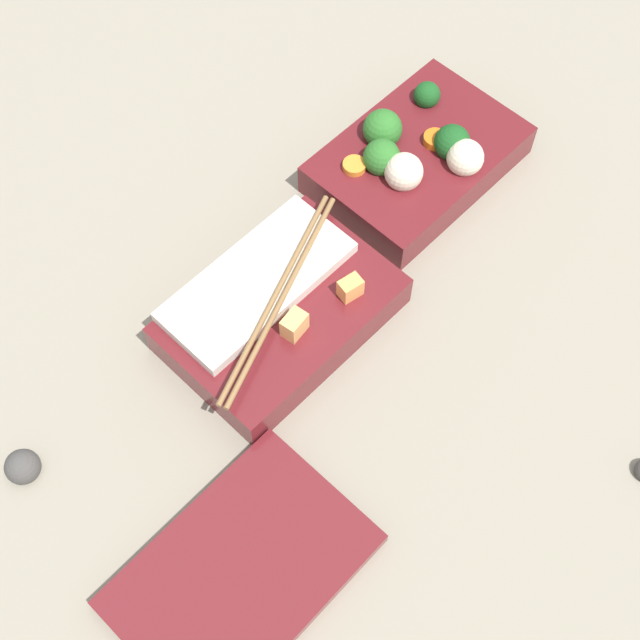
% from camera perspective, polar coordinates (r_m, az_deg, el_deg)
% --- Properties ---
extents(ground_plane, '(3.00, 3.00, 0.00)m').
position_cam_1_polar(ground_plane, '(0.87, 1.79, 5.26)').
color(ground_plane, gray).
extents(bento_tray_vegetable, '(0.20, 0.14, 0.07)m').
position_cam_1_polar(bento_tray_vegetable, '(0.91, 6.24, 10.33)').
color(bento_tray_vegetable, maroon).
rests_on(bento_tray_vegetable, ground_plane).
extents(bento_tray_rice, '(0.22, 0.14, 0.06)m').
position_cam_1_polar(bento_tray_rice, '(0.81, -2.71, 0.66)').
color(bento_tray_rice, maroon).
rests_on(bento_tray_rice, ground_plane).
extents(bento_lid, '(0.20, 0.14, 0.01)m').
position_cam_1_polar(bento_lid, '(0.74, -5.06, -15.69)').
color(bento_lid, maroon).
rests_on(bento_lid, ground_plane).
extents(pebble_1, '(0.03, 0.03, 0.03)m').
position_cam_1_polar(pebble_1, '(0.80, -18.49, -8.90)').
color(pebble_1, '#474442').
rests_on(pebble_1, ground_plane).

